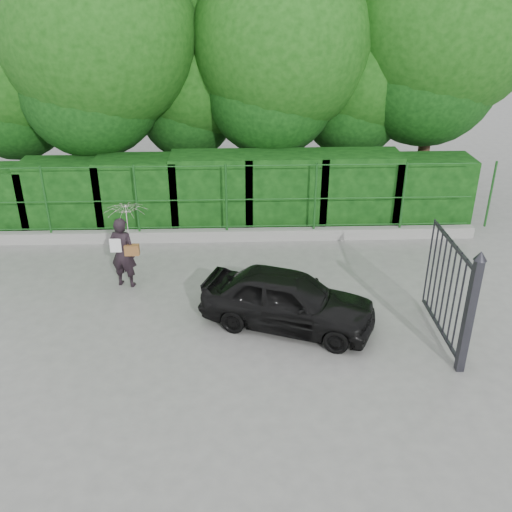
{
  "coord_description": "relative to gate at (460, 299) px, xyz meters",
  "views": [
    {
      "loc": [
        0.67,
        -9.31,
        6.35
      ],
      "look_at": [
        1.05,
        1.3,
        1.1
      ],
      "focal_mm": 40.0,
      "sensor_mm": 36.0,
      "label": 1
    }
  ],
  "objects": [
    {
      "name": "car",
      "position": [
        -2.95,
        1.1,
        -0.6
      ],
      "size": [
        3.73,
        2.54,
        1.18
      ],
      "primitive_type": "imported",
      "rotation": [
        0.0,
        0.0,
        1.2
      ],
      "color": "black",
      "rests_on": "ground"
    },
    {
      "name": "woman",
      "position": [
        -6.38,
        2.91,
        0.09
      ],
      "size": [
        0.95,
        0.93,
        1.94
      ],
      "color": "black",
      "rests_on": "ground"
    },
    {
      "name": "gate",
      "position": [
        0.0,
        0.0,
        0.0
      ],
      "size": [
        0.22,
        2.33,
        2.36
      ],
      "color": "#25252C",
      "rests_on": "ground"
    },
    {
      "name": "hedge",
      "position": [
        -4.47,
        6.22,
        -0.2
      ],
      "size": [
        14.2,
        1.2,
        2.07
      ],
      "color": "black",
      "rests_on": "ground"
    },
    {
      "name": "ground",
      "position": [
        -4.6,
        0.72,
        -1.19
      ],
      "size": [
        80.0,
        80.0,
        0.0
      ],
      "primitive_type": "plane",
      "color": "gray"
    },
    {
      "name": "trees",
      "position": [
        -3.46,
        8.46,
        3.43
      ],
      "size": [
        17.1,
        6.15,
        8.08
      ],
      "color": "black",
      "rests_on": "ground"
    },
    {
      "name": "fence",
      "position": [
        -4.38,
        5.22,
        0.01
      ],
      "size": [
        14.13,
        0.06,
        1.8
      ],
      "color": "#19511B",
      "rests_on": "kerb"
    },
    {
      "name": "kerb",
      "position": [
        -4.6,
        5.22,
        -1.04
      ],
      "size": [
        14.0,
        0.25,
        0.3
      ],
      "primitive_type": "cube",
      "color": "#9E9E99",
      "rests_on": "ground"
    }
  ]
}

